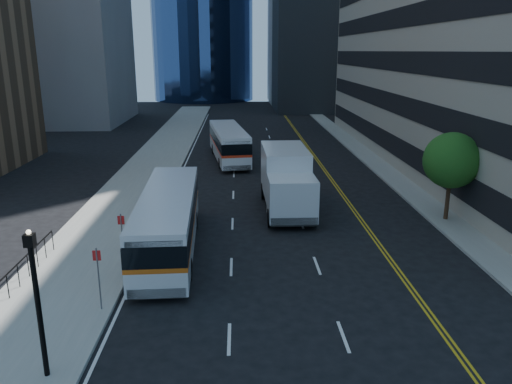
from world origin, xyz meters
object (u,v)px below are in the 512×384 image
street_tree (452,161)px  box_truck (286,180)px  lamp_post (37,298)px  bus_rear (229,143)px  bus_front (169,220)px

street_tree → box_truck: (-9.16, 2.44, -1.66)m
lamp_post → bus_rear: bearing=81.0°
lamp_post → box_truck: lamp_post is taller
street_tree → bus_rear: 21.95m
bus_front → bus_rear: bus_front is taller
street_tree → bus_front: 16.20m
street_tree → bus_front: bearing=-166.1°
street_tree → box_truck: size_ratio=0.65×
street_tree → box_truck: bearing=165.1°
street_tree → lamp_post: (-18.00, -14.00, -0.92)m
bus_front → bus_rear: size_ratio=1.00×
box_truck → bus_rear: bearing=103.3°
bus_rear → lamp_post: bearing=-106.8°
box_truck → lamp_post: bearing=-119.2°
lamp_post → bus_front: (2.40, 10.14, -1.11)m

